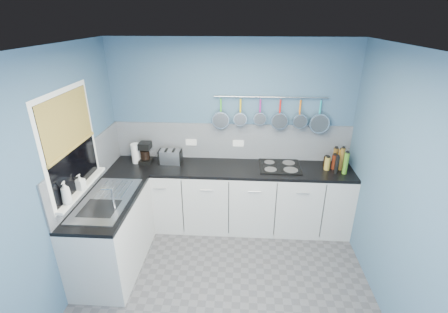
# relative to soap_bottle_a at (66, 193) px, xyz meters

# --- Properties ---
(floor) EXTENTS (3.20, 3.00, 0.02)m
(floor) POSITION_rel_soap_bottle_a_xyz_m (1.53, 0.03, -1.18)
(floor) COLOR #47474C
(floor) RESTS_ON ground
(ceiling) EXTENTS (3.20, 3.00, 0.02)m
(ceiling) POSITION_rel_soap_bottle_a_xyz_m (1.53, 0.03, 1.34)
(ceiling) COLOR white
(ceiling) RESTS_ON ground
(wall_back) EXTENTS (3.20, 0.02, 2.50)m
(wall_back) POSITION_rel_soap_bottle_a_xyz_m (1.53, 1.54, 0.08)
(wall_back) COLOR #395874
(wall_back) RESTS_ON ground
(wall_left) EXTENTS (0.02, 3.00, 2.50)m
(wall_left) POSITION_rel_soap_bottle_a_xyz_m (-0.08, 0.03, 0.08)
(wall_left) COLOR #395874
(wall_left) RESTS_ON ground
(wall_right) EXTENTS (0.02, 3.00, 2.50)m
(wall_right) POSITION_rel_soap_bottle_a_xyz_m (3.14, 0.03, 0.08)
(wall_right) COLOR #395874
(wall_right) RESTS_ON ground
(backsplash_back) EXTENTS (3.20, 0.02, 0.50)m
(backsplash_back) POSITION_rel_soap_bottle_a_xyz_m (1.53, 1.51, -0.02)
(backsplash_back) COLOR #969BA6
(backsplash_back) RESTS_ON wall_back
(backsplash_left) EXTENTS (0.02, 1.80, 0.50)m
(backsplash_left) POSITION_rel_soap_bottle_a_xyz_m (-0.06, 0.63, -0.02)
(backsplash_left) COLOR #969BA6
(backsplash_left) RESTS_ON wall_left
(cabinet_run_back) EXTENTS (3.20, 0.60, 0.86)m
(cabinet_run_back) POSITION_rel_soap_bottle_a_xyz_m (1.53, 1.23, -0.74)
(cabinet_run_back) COLOR #BAB9B8
(cabinet_run_back) RESTS_ON ground
(worktop_back) EXTENTS (3.20, 0.60, 0.04)m
(worktop_back) POSITION_rel_soap_bottle_a_xyz_m (1.53, 1.23, -0.29)
(worktop_back) COLOR black
(worktop_back) RESTS_ON cabinet_run_back
(cabinet_run_left) EXTENTS (0.60, 1.20, 0.86)m
(cabinet_run_left) POSITION_rel_soap_bottle_a_xyz_m (0.23, 0.33, -0.74)
(cabinet_run_left) COLOR #BAB9B8
(cabinet_run_left) RESTS_ON ground
(worktop_left) EXTENTS (0.60, 1.20, 0.04)m
(worktop_left) POSITION_rel_soap_bottle_a_xyz_m (0.23, 0.33, -0.29)
(worktop_left) COLOR black
(worktop_left) RESTS_ON cabinet_run_left
(window_frame) EXTENTS (0.01, 1.00, 1.10)m
(window_frame) POSITION_rel_soap_bottle_a_xyz_m (-0.05, 0.33, 0.38)
(window_frame) COLOR white
(window_frame) RESTS_ON wall_left
(window_glass) EXTENTS (0.01, 0.90, 1.00)m
(window_glass) POSITION_rel_soap_bottle_a_xyz_m (-0.04, 0.33, 0.38)
(window_glass) COLOR black
(window_glass) RESTS_ON wall_left
(bamboo_blind) EXTENTS (0.01, 0.90, 0.55)m
(bamboo_blind) POSITION_rel_soap_bottle_a_xyz_m (-0.03, 0.33, 0.61)
(bamboo_blind) COLOR olive
(bamboo_blind) RESTS_ON wall_left
(window_sill) EXTENTS (0.10, 0.98, 0.03)m
(window_sill) POSITION_rel_soap_bottle_a_xyz_m (-0.02, 0.33, -0.13)
(window_sill) COLOR white
(window_sill) RESTS_ON wall_left
(sink_unit) EXTENTS (0.50, 0.95, 0.01)m
(sink_unit) POSITION_rel_soap_bottle_a_xyz_m (0.23, 0.33, -0.27)
(sink_unit) COLOR silver
(sink_unit) RESTS_ON worktop_left
(mixer_tap) EXTENTS (0.12, 0.08, 0.26)m
(mixer_tap) POSITION_rel_soap_bottle_a_xyz_m (0.39, 0.15, -0.14)
(mixer_tap) COLOR silver
(mixer_tap) RESTS_ON worktop_left
(socket_left) EXTENTS (0.15, 0.01, 0.09)m
(socket_left) POSITION_rel_soap_bottle_a_xyz_m (0.98, 1.50, -0.04)
(socket_left) COLOR white
(socket_left) RESTS_ON backsplash_back
(socket_right) EXTENTS (0.15, 0.01, 0.09)m
(socket_right) POSITION_rel_soap_bottle_a_xyz_m (1.63, 1.50, -0.04)
(socket_right) COLOR white
(socket_right) RESTS_ON backsplash_back
(pot_rail) EXTENTS (1.45, 0.02, 0.02)m
(pot_rail) POSITION_rel_soap_bottle_a_xyz_m (2.03, 1.48, 0.61)
(pot_rail) COLOR silver
(pot_rail) RESTS_ON wall_back
(soap_bottle_a) EXTENTS (0.11, 0.11, 0.24)m
(soap_bottle_a) POSITION_rel_soap_bottle_a_xyz_m (0.00, 0.00, 0.00)
(soap_bottle_a) COLOR white
(soap_bottle_a) RESTS_ON window_sill
(soap_bottle_b) EXTENTS (0.09, 0.10, 0.17)m
(soap_bottle_b) POSITION_rel_soap_bottle_a_xyz_m (0.00, 0.28, -0.03)
(soap_bottle_b) COLOR white
(soap_bottle_b) RESTS_ON window_sill
(paper_towel) EXTENTS (0.14, 0.14, 0.27)m
(paper_towel) POSITION_rel_soap_bottle_a_xyz_m (0.26, 1.29, -0.14)
(paper_towel) COLOR white
(paper_towel) RESTS_ON worktop_back
(coffee_maker) EXTENTS (0.17, 0.18, 0.29)m
(coffee_maker) POSITION_rel_soap_bottle_a_xyz_m (0.39, 1.29, -0.13)
(coffee_maker) COLOR black
(coffee_maker) RESTS_ON worktop_back
(toaster) EXTENTS (0.29, 0.18, 0.18)m
(toaster) POSITION_rel_soap_bottle_a_xyz_m (0.72, 1.30, -0.18)
(toaster) COLOR silver
(toaster) RESTS_ON worktop_back
(canister) EXTENTS (0.10, 0.10, 0.14)m
(canister) POSITION_rel_soap_bottle_a_xyz_m (0.77, 1.32, -0.20)
(canister) COLOR silver
(canister) RESTS_ON worktop_back
(hob) EXTENTS (0.53, 0.47, 0.01)m
(hob) POSITION_rel_soap_bottle_a_xyz_m (2.19, 1.28, -0.26)
(hob) COLOR black
(hob) RESTS_ON worktop_back
(pan_0) EXTENTS (0.23, 0.07, 0.42)m
(pan_0) POSITION_rel_soap_bottle_a_xyz_m (1.40, 1.47, 0.40)
(pan_0) COLOR silver
(pan_0) RESTS_ON pot_rail
(pan_1) EXTENTS (0.18, 0.10, 0.37)m
(pan_1) POSITION_rel_soap_bottle_a_xyz_m (1.65, 1.47, 0.43)
(pan_1) COLOR silver
(pan_1) RESTS_ON pot_rail
(pan_2) EXTENTS (0.17, 0.07, 0.36)m
(pan_2) POSITION_rel_soap_bottle_a_xyz_m (1.90, 1.47, 0.43)
(pan_2) COLOR silver
(pan_2) RESTS_ON pot_rail
(pan_3) EXTENTS (0.22, 0.08, 0.41)m
(pan_3) POSITION_rel_soap_bottle_a_xyz_m (2.16, 1.47, 0.40)
(pan_3) COLOR silver
(pan_3) RESTS_ON pot_rail
(pan_4) EXTENTS (0.19, 0.12, 0.38)m
(pan_4) POSITION_rel_soap_bottle_a_xyz_m (2.41, 1.47, 0.42)
(pan_4) COLOR silver
(pan_4) RESTS_ON pot_rail
(pan_5) EXTENTS (0.26, 0.09, 0.45)m
(pan_5) POSITION_rel_soap_bottle_a_xyz_m (2.67, 1.47, 0.39)
(pan_5) COLOR silver
(pan_5) RESTS_ON pot_rail
(condiment_0) EXTENTS (0.06, 0.06, 0.24)m
(condiment_0) POSITION_rel_soap_bottle_a_xyz_m (2.97, 1.34, -0.15)
(condiment_0) COLOR #8C5914
(condiment_0) RESTS_ON worktop_back
(condiment_1) EXTENTS (0.07, 0.07, 0.25)m
(condiment_1) POSITION_rel_soap_bottle_a_xyz_m (2.91, 1.36, -0.14)
(condiment_1) COLOR brown
(condiment_1) RESTS_ON worktop_back
(condiment_2) EXTENTS (0.06, 0.06, 0.14)m
(condiment_2) POSITION_rel_soap_bottle_a_xyz_m (2.78, 1.33, -0.20)
(condiment_2) COLOR black
(condiment_2) RESTS_ON worktop_back
(condiment_3) EXTENTS (0.06, 0.06, 0.30)m
(condiment_3) POSITION_rel_soap_bottle_a_xyz_m (2.96, 1.24, -0.12)
(condiment_3) COLOR brown
(condiment_3) RESTS_ON worktop_back
(condiment_4) EXTENTS (0.06, 0.06, 0.19)m
(condiment_4) POSITION_rel_soap_bottle_a_xyz_m (2.87, 1.26, -0.17)
(condiment_4) COLOR #4C190C
(condiment_4) RESTS_ON worktop_back
(condiment_5) EXTENTS (0.07, 0.07, 0.17)m
(condiment_5) POSITION_rel_soap_bottle_a_xyz_m (2.78, 1.23, -0.18)
(condiment_5) COLOR olive
(condiment_5) RESTS_ON worktop_back
(condiment_6) EXTENTS (0.06, 0.06, 0.28)m
(condiment_6) POSITION_rel_soap_bottle_a_xyz_m (2.98, 1.13, -0.13)
(condiment_6) COLOR #3F721E
(condiment_6) RESTS_ON worktop_back
(condiment_7) EXTENTS (0.05, 0.05, 0.23)m
(condiment_7) POSITION_rel_soap_bottle_a_xyz_m (2.87, 1.13, -0.16)
(condiment_7) COLOR black
(condiment_7) RESTS_ON worktop_back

